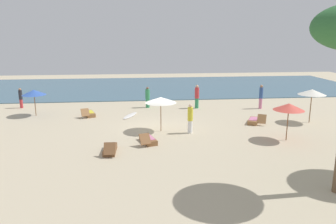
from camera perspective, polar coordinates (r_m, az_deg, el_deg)
ground_plane at (r=21.33m, az=-1.63°, el=-2.81°), size 60.00×60.00×0.00m
ocean_water at (r=37.92m, az=-3.57°, el=4.36°), size 48.00×16.00×0.06m
umbrella_0 at (r=24.29m, az=23.68°, el=3.18°), size 1.83×1.83×2.30m
umbrella_1 at (r=20.23m, az=-1.26°, el=2.09°), size 1.94×1.94×2.16m
umbrella_2 at (r=19.67m, az=20.20°, el=0.84°), size 1.73×1.73×2.15m
umbrella_3 at (r=26.10m, az=-22.20°, el=3.16°), size 1.72×1.72×1.96m
lounger_0 at (r=25.13m, az=-13.49°, el=-0.27°), size 1.09×1.80×0.67m
lounger_2 at (r=17.23m, az=-10.00°, el=-6.40°), size 0.66×1.69×0.72m
lounger_3 at (r=23.23m, az=14.70°, el=-1.45°), size 1.29×1.74×0.72m
lounger_4 at (r=18.48m, az=-3.50°, el=-4.82°), size 1.04×1.78×0.69m
person_0 at (r=27.18m, az=-3.56°, el=2.56°), size 0.52×0.52×1.72m
person_2 at (r=27.76m, az=15.79°, el=2.64°), size 0.39×0.39×1.96m
person_3 at (r=20.08m, az=3.87°, el=-1.10°), size 0.45×0.45×1.83m
person_4 at (r=26.98m, az=5.02°, el=2.71°), size 0.42×0.42×1.92m
person_5 at (r=29.54m, az=-24.15°, el=2.26°), size 0.30×0.30×1.66m
surfboard at (r=24.61m, az=-6.57°, el=-0.61°), size 1.34×2.25×0.07m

